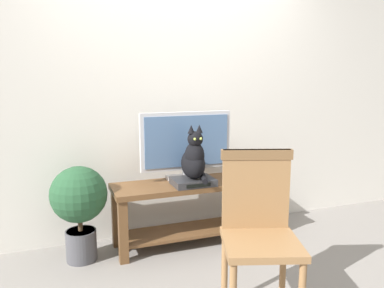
% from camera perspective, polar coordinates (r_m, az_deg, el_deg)
% --- Properties ---
extents(ground_plane, '(12.00, 12.00, 0.00)m').
position_cam_1_polar(ground_plane, '(3.00, 3.02, -18.50)').
color(ground_plane, gray).
extents(back_wall, '(7.00, 0.12, 2.80)m').
position_cam_1_polar(back_wall, '(3.51, -2.84, 9.43)').
color(back_wall, silver).
rests_on(back_wall, ground).
extents(tv_stand, '(1.31, 0.42, 0.55)m').
position_cam_1_polar(tv_stand, '(3.32, -0.30, -8.62)').
color(tv_stand, brown).
rests_on(tv_stand, ground).
extents(tv, '(0.81, 0.20, 0.59)m').
position_cam_1_polar(tv, '(3.28, -0.86, 0.01)').
color(tv, '#B7B7BC').
rests_on(tv, tv_stand).
extents(media_box, '(0.34, 0.26, 0.06)m').
position_cam_1_polar(media_box, '(3.18, 0.16, -5.61)').
color(media_box, '#2D2D30').
rests_on(media_box, tv_stand).
extents(cat, '(0.20, 0.36, 0.45)m').
position_cam_1_polar(cat, '(3.12, 0.29, -2.22)').
color(cat, black).
rests_on(cat, media_box).
extents(wooden_chair, '(0.54, 0.54, 1.01)m').
position_cam_1_polar(wooden_chair, '(2.32, 9.90, -11.56)').
color(wooden_chair, olive).
rests_on(wooden_chair, ground).
extents(book_stack, '(0.24, 0.20, 0.14)m').
position_cam_1_polar(book_stack, '(3.48, 7.06, -3.64)').
color(book_stack, '#33477A').
rests_on(book_stack, tv_stand).
extents(potted_plant, '(0.44, 0.44, 0.76)m').
position_cam_1_polar(potted_plant, '(3.11, -16.46, -8.30)').
color(potted_plant, '#47474C').
rests_on(potted_plant, ground).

